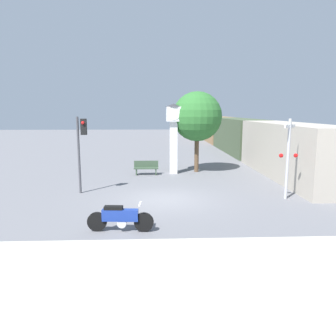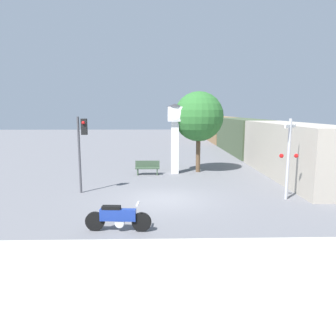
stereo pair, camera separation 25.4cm
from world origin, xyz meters
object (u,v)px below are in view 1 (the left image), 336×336
at_px(railroad_crossing_signal, 288,156).
at_px(freight_train, 225,132).
at_px(clock_tower, 174,128).
at_px(bench, 146,167).
at_px(traffic_light, 81,141).
at_px(street_tree, 197,117).
at_px(motorcycle, 120,218).

bearing_deg(railroad_crossing_signal, freight_train, 84.66).
height_order(clock_tower, bench, clock_tower).
xyz_separation_m(freight_train, railroad_crossing_signal, (-2.30, -24.60, 0.38)).
bearing_deg(bench, freight_train, 63.49).
relative_size(traffic_light, street_tree, 0.71).
bearing_deg(motorcycle, freight_train, 75.31).
bearing_deg(railroad_crossing_signal, street_tree, 114.92).
relative_size(clock_tower, street_tree, 0.85).
relative_size(motorcycle, railroad_crossing_signal, 0.61).
distance_m(motorcycle, bench, 10.34).
xyz_separation_m(clock_tower, freight_train, (7.30, 17.86, -1.37)).
bearing_deg(clock_tower, freight_train, 67.78).
xyz_separation_m(motorcycle, railroad_crossing_signal, (7.49, 4.01, 1.59)).
distance_m(traffic_light, railroad_crossing_signal, 10.07).
distance_m(clock_tower, railroad_crossing_signal, 8.44).
distance_m(motorcycle, freight_train, 30.26).
bearing_deg(railroad_crossing_signal, bench, 137.25).
relative_size(railroad_crossing_signal, street_tree, 0.70).
height_order(freight_train, traffic_light, traffic_light).
bearing_deg(clock_tower, motorcycle, -103.07).
relative_size(motorcycle, street_tree, 0.43).
relative_size(motorcycle, bench, 1.46).
relative_size(clock_tower, freight_train, 0.09).
xyz_separation_m(traffic_light, railroad_crossing_signal, (9.94, -1.55, -0.60)).
height_order(clock_tower, street_tree, street_tree).
distance_m(freight_train, railroad_crossing_signal, 24.71).
relative_size(motorcycle, clock_tower, 0.50).
height_order(clock_tower, railroad_crossing_signal, clock_tower).
bearing_deg(traffic_light, freight_train, 62.04).
bearing_deg(motorcycle, bench, 90.50).
xyz_separation_m(motorcycle, bench, (0.67, 10.32, -0.00)).
height_order(railroad_crossing_signal, bench, railroad_crossing_signal).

